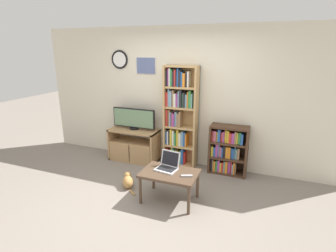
# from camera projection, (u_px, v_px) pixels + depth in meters

# --- Properties ---
(ground_plane) EXTENTS (18.00, 18.00, 0.00)m
(ground_plane) POSITION_uv_depth(u_px,v_px,m) (143.00, 206.00, 3.81)
(ground_plane) COLOR gray
(wall_back) EXTENTS (5.93, 0.09, 2.60)m
(wall_back) POSITION_uv_depth(u_px,v_px,m) (181.00, 97.00, 4.97)
(wall_back) COLOR beige
(wall_back) RESTS_ON ground_plane
(tv_stand) EXTENTS (0.99, 0.45, 0.64)m
(tv_stand) POSITION_uv_depth(u_px,v_px,m) (134.00, 145.00, 5.30)
(tv_stand) COLOR tan
(tv_stand) RESTS_ON ground_plane
(television) EXTENTS (0.89, 0.18, 0.42)m
(television) POSITION_uv_depth(u_px,v_px,m) (134.00, 119.00, 5.19)
(television) COLOR black
(television) RESTS_ON tv_stand
(bookshelf_tall) EXTENTS (0.63, 0.25, 1.91)m
(bookshelf_tall) POSITION_uv_depth(u_px,v_px,m) (179.00, 117.00, 4.92)
(bookshelf_tall) COLOR tan
(bookshelf_tall) RESTS_ON ground_plane
(bookshelf_short) EXTENTS (0.67, 0.31, 0.90)m
(bookshelf_short) POSITION_uv_depth(u_px,v_px,m) (227.00, 150.00, 4.72)
(bookshelf_short) COLOR #472D1E
(bookshelf_short) RESTS_ON ground_plane
(coffee_table) EXTENTS (0.82, 0.55, 0.46)m
(coffee_table) POSITION_uv_depth(u_px,v_px,m) (170.00, 176.00, 3.84)
(coffee_table) COLOR #4C3828
(coffee_table) RESTS_ON ground_plane
(laptop) EXTENTS (0.34, 0.32, 0.26)m
(laptop) POSITION_uv_depth(u_px,v_px,m) (168.00, 165.00, 3.92)
(laptop) COLOR silver
(laptop) RESTS_ON coffee_table
(remote_near_laptop) EXTENTS (0.16, 0.10, 0.02)m
(remote_near_laptop) POSITION_uv_depth(u_px,v_px,m) (187.00, 176.00, 3.69)
(remote_near_laptop) COLOR #99999E
(remote_near_laptop) RESTS_ON coffee_table
(cat) EXTENTS (0.37, 0.36, 0.25)m
(cat) POSITION_uv_depth(u_px,v_px,m) (128.00, 181.00, 4.30)
(cat) COLOR #B78447
(cat) RESTS_ON ground_plane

